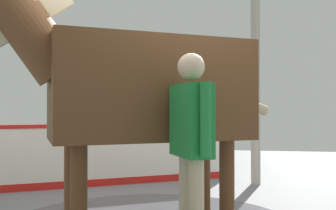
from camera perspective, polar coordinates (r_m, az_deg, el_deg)
name	(u,v)px	position (r m, az deg, el deg)	size (l,w,h in m)	color
barrier_wall	(104,157)	(6.59, -9.46, -7.60)	(2.37, 4.07, 1.04)	white
roof_post_far	(255,92)	(6.74, 12.81, 1.95)	(0.16, 0.16, 3.16)	#B7B2A8
horse	(138,88)	(4.05, -4.51, 2.56)	(2.05, 3.09, 2.66)	brown
handler	(191,139)	(3.31, 3.43, -4.98)	(0.63, 0.43, 1.76)	#47331E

